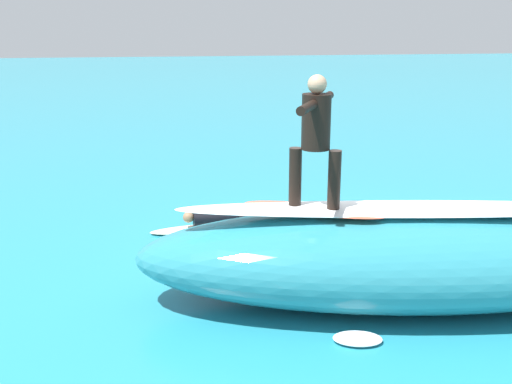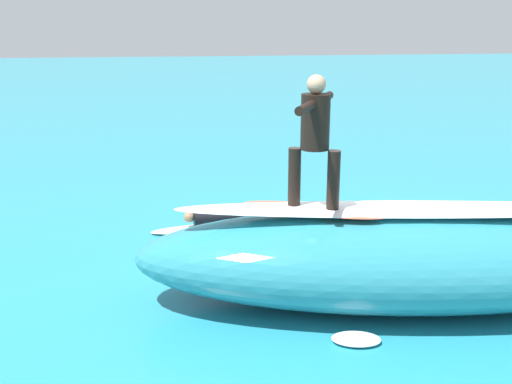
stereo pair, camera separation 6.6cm
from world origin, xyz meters
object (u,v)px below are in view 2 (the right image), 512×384
at_px(surfboard_riding, 313,210).
at_px(surfboard_paddling, 216,227).
at_px(surfer_paddling, 223,218).
at_px(surfer_riding, 315,132).

bearing_deg(surfboard_riding, surfboard_paddling, -44.51).
distance_m(surfboard_riding, surfer_paddling, 3.48).
height_order(surfboard_paddling, surfer_paddling, surfer_paddling).
distance_m(surfer_riding, surfboard_paddling, 4.05).
relative_size(surfer_riding, surfer_paddling, 1.02).
bearing_deg(surfboard_paddling, surfer_paddling, -180.00).
height_order(surfboard_riding, surfer_paddling, surfboard_riding).
height_order(surfboard_riding, surfer_riding, surfer_riding).
bearing_deg(surfer_riding, surfboard_riding, 0.00).
relative_size(surfboard_riding, surfer_riding, 1.12).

